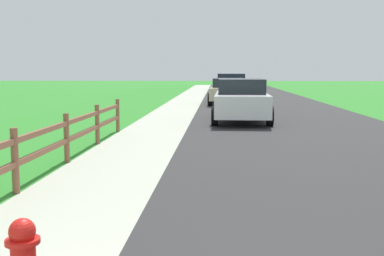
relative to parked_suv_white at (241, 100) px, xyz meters
name	(u,v)px	position (x,y,z in m)	size (l,w,h in m)	color
ground_plane	(201,103)	(-1.81, 9.39, -0.79)	(120.00, 120.00, 0.00)	#2E8229
road_asphalt	(260,101)	(1.69, 11.39, -0.78)	(7.00, 66.00, 0.01)	#2A2A2A
curb_concrete	(153,101)	(-4.81, 11.39, -0.78)	(6.00, 66.00, 0.01)	#AFB4A0
grass_verge	(128,101)	(-6.31, 11.39, -0.78)	(5.00, 66.00, 0.00)	#2E8229
rail_fence	(44,143)	(-3.85, -9.42, -0.21)	(0.11, 12.28, 0.99)	brown
parked_suv_white	(241,100)	(0.00, 0.00, 0.00)	(2.13, 4.92, 1.53)	white
parked_car_beige	(229,91)	(-0.26, 9.21, -0.05)	(2.27, 5.03, 1.41)	#C6B793
parked_car_blue	(233,84)	(0.26, 18.95, 0.03)	(2.18, 4.59, 1.61)	navy
parked_car_black	(226,82)	(-0.08, 29.03, 0.00)	(2.16, 4.69, 1.55)	black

